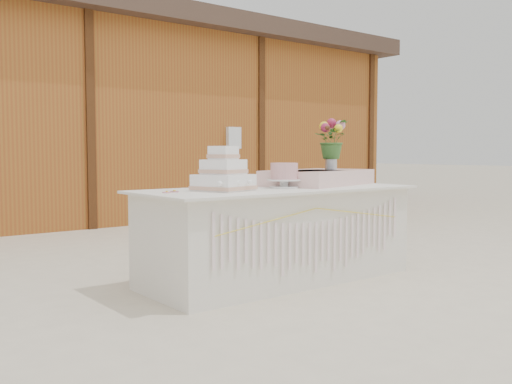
% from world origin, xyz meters
% --- Properties ---
extents(ground, '(80.00, 80.00, 0.00)m').
position_xyz_m(ground, '(0.00, 0.00, 0.00)').
color(ground, beige).
rests_on(ground, ground).
extents(barn, '(12.60, 4.60, 3.30)m').
position_xyz_m(barn, '(-0.01, 5.99, 1.68)').
color(barn, brown).
rests_on(barn, ground).
extents(cake_table, '(2.40, 1.00, 0.77)m').
position_xyz_m(cake_table, '(0.00, -0.00, 0.39)').
color(cake_table, silver).
rests_on(cake_table, ground).
extents(wedding_cake, '(0.48, 0.48, 0.34)m').
position_xyz_m(wedding_cake, '(-0.55, 0.00, 0.89)').
color(wedding_cake, white).
rests_on(wedding_cake, cake_table).
extents(pink_cake_stand, '(0.29, 0.29, 0.21)m').
position_xyz_m(pink_cake_stand, '(0.03, -0.03, 0.89)').
color(pink_cake_stand, white).
rests_on(pink_cake_stand, cake_table).
extents(satin_runner, '(1.20, 0.89, 0.13)m').
position_xyz_m(satin_runner, '(0.58, 0.13, 0.84)').
color(satin_runner, beige).
rests_on(satin_runner, cake_table).
extents(flower_vase, '(0.11, 0.11, 0.15)m').
position_xyz_m(flower_vase, '(0.73, 0.11, 0.98)').
color(flower_vase, silver).
rests_on(flower_vase, satin_runner).
extents(bouquet, '(0.40, 0.38, 0.36)m').
position_xyz_m(bouquet, '(0.73, 0.11, 1.23)').
color(bouquet, '#386729').
rests_on(bouquet, flower_vase).
extents(loose_flowers, '(0.18, 0.33, 0.02)m').
position_xyz_m(loose_flowers, '(-0.98, 0.03, 0.78)').
color(loose_flowers, pink).
rests_on(loose_flowers, cake_table).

